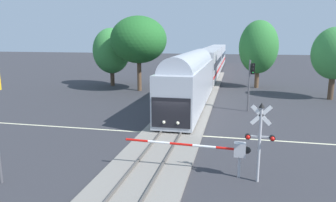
# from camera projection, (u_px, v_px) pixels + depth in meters

# --- Properties ---
(ground_plane) EXTENTS (220.00, 220.00, 0.00)m
(ground_plane) POSITION_uv_depth(u_px,v_px,m) (172.00, 134.00, 22.60)
(ground_plane) COLOR #333338
(road_centre_stripe) EXTENTS (44.00, 0.20, 0.01)m
(road_centre_stripe) POSITION_uv_depth(u_px,v_px,m) (172.00, 134.00, 22.60)
(road_centre_stripe) COLOR beige
(road_centre_stripe) RESTS_ON ground
(railway_track) EXTENTS (4.40, 80.00, 0.32)m
(railway_track) POSITION_uv_depth(u_px,v_px,m) (172.00, 133.00, 22.58)
(railway_track) COLOR gray
(railway_track) RESTS_ON ground
(commuter_train) EXTENTS (3.04, 64.27, 5.16)m
(commuter_train) POSITION_uv_depth(u_px,v_px,m) (208.00, 63.00, 50.31)
(commuter_train) COLOR #B2B7C1
(commuter_train) RESTS_ON railway_track
(crossing_gate_near) EXTENTS (6.44, 0.40, 1.80)m
(crossing_gate_near) POSITION_uv_depth(u_px,v_px,m) (224.00, 149.00, 15.54)
(crossing_gate_near) COLOR #B7B7BC
(crossing_gate_near) RESTS_ON ground
(crossing_signal_mast) EXTENTS (1.36, 0.44, 3.90)m
(crossing_signal_mast) POSITION_uv_depth(u_px,v_px,m) (260.00, 135.00, 14.68)
(crossing_signal_mast) COLOR #B2B2B7
(crossing_signal_mast) RESTS_ON ground
(traffic_signal_far_side) EXTENTS (0.53, 0.38, 4.82)m
(traffic_signal_far_side) POSITION_uv_depth(u_px,v_px,m) (251.00, 77.00, 28.84)
(traffic_signal_far_side) COLOR #4C4C51
(traffic_signal_far_side) RESTS_ON ground
(oak_behind_train) EXTENTS (7.12, 7.12, 9.50)m
(oak_behind_train) POSITION_uv_depth(u_px,v_px,m) (139.00, 40.00, 39.68)
(oak_behind_train) COLOR brown
(oak_behind_train) RESTS_ON ground
(pine_left_background) EXTENTS (5.22, 5.22, 8.13)m
(pine_left_background) POSITION_uv_depth(u_px,v_px,m) (111.00, 51.00, 44.24)
(pine_left_background) COLOR #4C3828
(pine_left_background) RESTS_ON ground
(elm_centre_background) EXTENTS (5.20, 5.20, 9.09)m
(elm_centre_background) POSITION_uv_depth(u_px,v_px,m) (258.00, 47.00, 42.22)
(elm_centre_background) COLOR brown
(elm_centre_background) RESTS_ON ground
(maple_right_background) EXTENTS (4.85, 4.85, 7.98)m
(maple_right_background) POSITION_uv_depth(u_px,v_px,m) (335.00, 54.00, 34.14)
(maple_right_background) COLOR #4C3828
(maple_right_background) RESTS_ON ground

